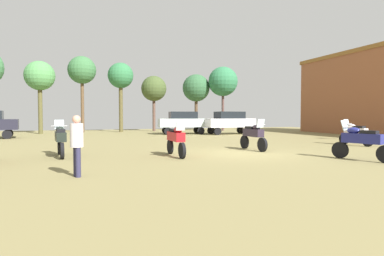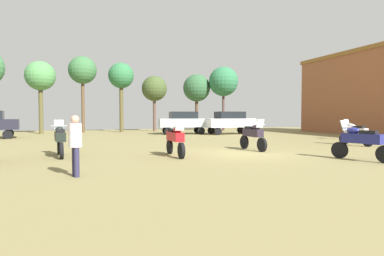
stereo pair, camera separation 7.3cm
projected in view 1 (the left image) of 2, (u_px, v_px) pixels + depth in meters
name	position (u px, v px, depth m)	size (l,w,h in m)	color
ground_plane	(244.00, 153.00, 13.69)	(44.00, 52.00, 0.02)	olive
motorcycle_2	(355.00, 133.00, 17.21)	(0.62, 2.07, 1.44)	black
motorcycle_3	(253.00, 135.00, 14.82)	(0.62, 2.17, 1.48)	black
motorcycle_4	(361.00, 141.00, 11.41)	(0.85, 2.20, 1.47)	black
motorcycle_6	(176.00, 139.00, 12.59)	(0.62, 2.23, 1.46)	black
motorcycle_7	(60.00, 139.00, 12.47)	(0.64, 2.23, 1.47)	black
car_1	(229.00, 121.00, 27.50)	(4.31, 1.82, 2.00)	black
car_2	(183.00, 121.00, 27.71)	(4.49, 2.30, 2.00)	black
person_1	(77.00, 141.00, 8.34)	(0.43, 0.43, 1.66)	#292846
tree_1	(40.00, 77.00, 27.92)	(2.62, 2.62, 6.54)	brown
tree_2	(121.00, 77.00, 31.16)	(2.53, 2.53, 6.93)	brown
tree_4	(82.00, 71.00, 30.32)	(2.67, 2.67, 7.43)	brown
tree_5	(223.00, 82.00, 34.01)	(3.20, 3.20, 6.98)	#513936
tree_6	(196.00, 88.00, 34.72)	(3.03, 3.03, 6.25)	#4C3827
tree_7	(154.00, 89.00, 32.73)	(2.64, 2.64, 5.82)	brown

